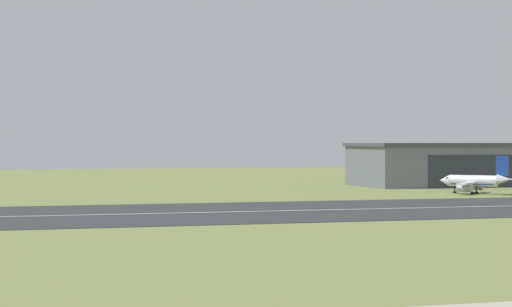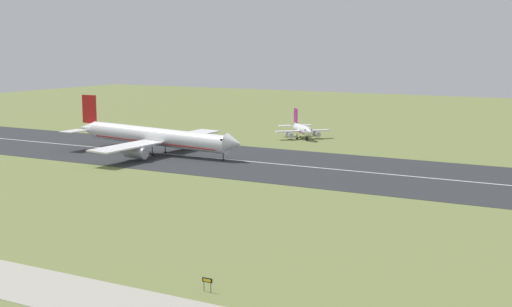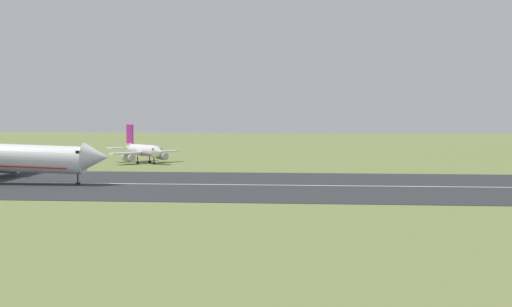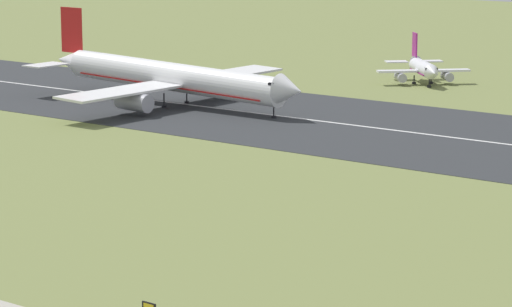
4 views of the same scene
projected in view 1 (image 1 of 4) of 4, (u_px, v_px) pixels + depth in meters
The scene contains 5 objects.
ground_plane at pixel (504, 249), 108.17m from camera, with size 663.79×663.79×0.00m, color olive.
runway_strip at pixel (306, 210), 169.04m from camera, with size 423.79×48.85×0.06m, color #2B2D30.
runway_centreline at pixel (306, 210), 169.04m from camera, with size 381.41×0.70×0.01m, color silver.
hangar_building at pixel (465, 164), 265.33m from camera, with size 59.15×27.08×11.34m.
airplane_parked_west at pixel (475, 181), 222.98m from camera, with size 16.40×16.34×8.53m.
Camera 1 is at (-56.98, -32.05, 11.73)m, focal length 70.00 mm.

